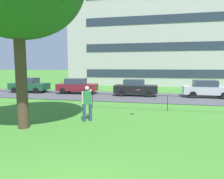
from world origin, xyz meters
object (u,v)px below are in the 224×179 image
Objects in this scene: car_dark_green_center at (29,85)px; car_silver_far_right at (206,89)px; person_thrower at (87,102)px; frisbee at (138,90)px; car_maroon_far_left at (77,86)px; apartment_building_background at (193,37)px; car_black_right at (135,87)px.

car_dark_green_center and car_silver_far_right have the same top height.
person_thrower reaches higher than frisbee.
car_silver_far_right is (12.25, -0.08, 0.00)m from car_maroon_far_left.
person_thrower is 0.44× the size of car_silver_far_right.
car_dark_green_center is at bearing 135.63° from person_thrower.
car_maroon_far_left is 21.40m from apartment_building_background.
car_dark_green_center is 17.65m from car_silver_far_right.
car_dark_green_center is 0.11× the size of apartment_building_background.
car_maroon_far_left is (-4.47, 9.78, -0.18)m from person_thrower.
frisbee is (2.42, 1.19, 0.55)m from person_thrower.
person_thrower is at bearing -99.03° from car_black_right.
apartment_building_background is (9.01, 25.04, 6.41)m from person_thrower.
person_thrower reaches higher than car_silver_far_right.
car_black_right is 6.28m from car_silver_far_right.
frisbee is 11.04m from car_maroon_far_left.
car_dark_green_center and car_black_right have the same top height.
apartment_building_background reaches higher than car_black_right.
apartment_building_background is at bearing 64.25° from car_black_right.
car_dark_green_center is 25.23m from apartment_building_background.
car_black_right is at bearing -2.88° from car_maroon_far_left.
car_silver_far_right is at bearing 2.01° from car_black_right.
apartment_building_background is (13.49, 15.26, 6.59)m from car_maroon_far_left.
apartment_building_background reaches higher than car_dark_green_center.
person_thrower is at bearing -153.78° from frisbee.
car_maroon_far_left is at bearing 1.40° from car_dark_green_center.
car_silver_far_right is (7.78, 9.70, -0.18)m from person_thrower.
car_black_right and car_silver_far_right have the same top height.
person_thrower is 9.60m from car_black_right.
car_dark_green_center is at bearing 179.15° from car_black_right.
person_thrower reaches higher than car_maroon_far_left.
car_silver_far_right is at bearing 57.81° from frisbee.
car_black_right is at bearing 80.97° from person_thrower.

